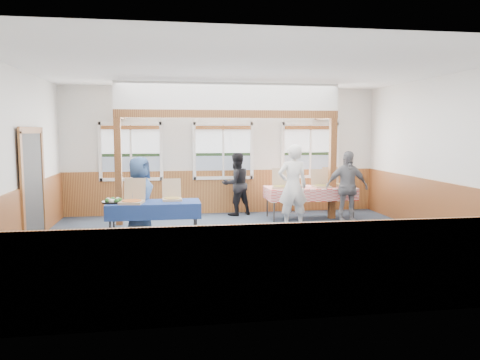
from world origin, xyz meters
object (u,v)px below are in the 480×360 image
table_right (310,189)px  man_blue (140,197)px  woman_black (236,184)px  table_left (154,205)px  woman_white (293,186)px  person_grey (347,187)px

table_right → man_blue: size_ratio=1.42×
woman_black → man_blue: man_blue is taller
table_left → man_blue: (-0.28, 0.38, 0.10)m
woman_white → man_blue: 3.26m
table_left → woman_black: woman_black is taller
woman_black → table_left: bearing=29.6°
woman_white → person_grey: size_ratio=1.10×
man_blue → person_grey: bearing=-61.1°
woman_white → man_blue: woman_white is taller
woman_black → man_blue: 3.07m
table_left → woman_white: 3.05m
woman_white → person_grey: woman_white is taller
table_left → man_blue: man_blue is taller
table_left → table_right: 4.09m
man_blue → person_grey: (4.57, 0.67, 0.03)m
man_blue → person_grey: 4.62m
woman_black → person_grey: (2.33, -1.44, 0.05)m
woman_white → woman_black: size_ratio=1.16×
table_left → man_blue: size_ratio=1.11×
woman_black → person_grey: person_grey is taller
woman_black → person_grey: bearing=126.3°
person_grey → woman_white: bearing=-165.2°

